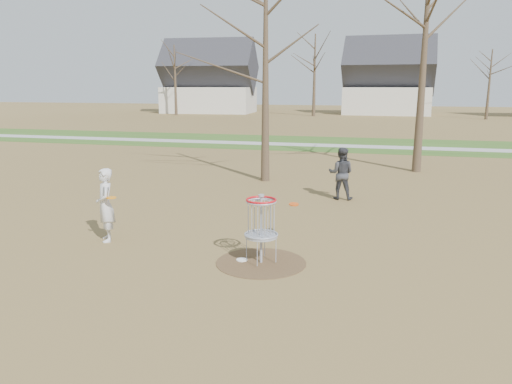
{
  "coord_description": "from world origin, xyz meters",
  "views": [
    {
      "loc": [
        2.3,
        -9.1,
        3.45
      ],
      "look_at": [
        -0.5,
        1.5,
        1.1
      ],
      "focal_mm": 35.0,
      "sensor_mm": 36.0,
      "label": 1
    }
  ],
  "objects_px": {
    "disc_golf_basket": "(261,218)",
    "player_throwing": "(341,173)",
    "player_standing": "(105,205)",
    "disc_grounded": "(242,260)"
  },
  "relations": [
    {
      "from": "player_standing",
      "to": "disc_golf_basket",
      "type": "xyz_separation_m",
      "value": [
        3.73,
        -0.51,
        0.09
      ]
    },
    {
      "from": "disc_grounded",
      "to": "disc_golf_basket",
      "type": "height_order",
      "value": "disc_golf_basket"
    },
    {
      "from": "disc_grounded",
      "to": "player_standing",
      "type": "bearing_deg",
      "value": 171.45
    },
    {
      "from": "disc_grounded",
      "to": "disc_golf_basket",
      "type": "bearing_deg",
      "value": -1.89
    },
    {
      "from": "player_throwing",
      "to": "disc_grounded",
      "type": "bearing_deg",
      "value": 77.69
    },
    {
      "from": "disc_golf_basket",
      "to": "player_throwing",
      "type": "bearing_deg",
      "value": 80.95
    },
    {
      "from": "player_standing",
      "to": "disc_grounded",
      "type": "distance_m",
      "value": 3.46
    },
    {
      "from": "player_standing",
      "to": "player_throwing",
      "type": "distance_m",
      "value": 7.33
    },
    {
      "from": "player_standing",
      "to": "player_throwing",
      "type": "bearing_deg",
      "value": 105.02
    },
    {
      "from": "player_standing",
      "to": "disc_grounded",
      "type": "bearing_deg",
      "value": 46.4
    }
  ]
}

